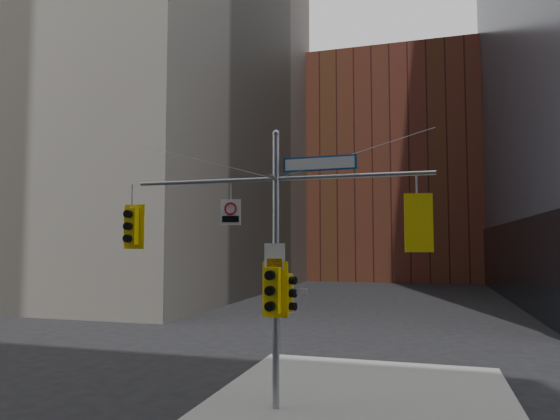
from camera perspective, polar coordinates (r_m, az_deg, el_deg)
The scene contains 12 objects.
sidewalk_corner at distance 15.08m, azimuth 9.66°, elevation -20.13°, with size 8.00×8.00×0.15m, color gray.
brick_midrise at distance 69.17m, azimuth 13.06°, elevation 4.15°, with size 26.00×20.00×28.00m, color brown.
signal_assembly at distance 12.93m, azimuth -0.47°, elevation -3.39°, with size 8.00×0.80×7.30m.
traffic_light_west_arm at distance 14.77m, azimuth -16.62°, elevation -1.81°, with size 0.61×0.50×1.28m.
traffic_light_east_arm at distance 12.39m, azimuth 15.42°, elevation -1.44°, with size 0.66×0.59×1.39m.
traffic_light_pole_side at distance 12.89m, azimuth 0.91°, elevation -9.49°, with size 0.42×0.36×0.98m.
traffic_light_pole_front at distance 12.72m, azimuth -0.82°, elevation -9.13°, with size 0.68×0.54×1.42m.
street_sign_blade at distance 12.82m, azimuth 4.51°, elevation 5.31°, with size 1.93×0.14×0.38m.
regulatory_sign_arm at distance 13.35m, azimuth -5.67°, elevation -0.15°, with size 0.55×0.11×0.69m.
regulatory_sign_pole at distance 12.82m, azimuth -0.62°, elevation -5.49°, with size 0.54×0.09×0.70m.
street_blade_ew at distance 12.86m, azimuth 1.48°, elevation -9.24°, with size 0.74×0.04×0.15m.
street_blade_ns at distance 13.43m, azimuth 0.10°, elevation -9.79°, with size 0.08×0.72×0.14m.
Camera 1 is at (3.72, -10.39, 4.27)m, focal length 32.00 mm.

